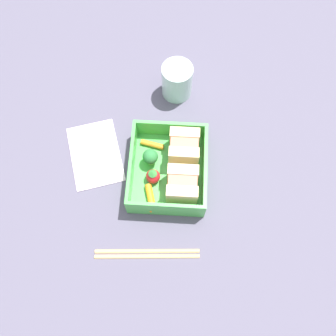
# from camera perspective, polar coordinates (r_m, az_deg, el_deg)

# --- Properties ---
(ground_plane) EXTENTS (1.20, 1.20, 0.02)m
(ground_plane) POSITION_cam_1_polar(r_m,az_deg,el_deg) (0.72, 0.00, -1.15)
(ground_plane) COLOR #524D60
(bento_tray) EXTENTS (0.16, 0.14, 0.01)m
(bento_tray) POSITION_cam_1_polar(r_m,az_deg,el_deg) (0.70, 0.00, -0.67)
(bento_tray) COLOR green
(bento_tray) RESTS_ON ground_plane
(bento_rim) EXTENTS (0.16, 0.14, 0.04)m
(bento_rim) POSITION_cam_1_polar(r_m,az_deg,el_deg) (0.68, 0.00, 0.20)
(bento_rim) COLOR green
(bento_rim) RESTS_ON bento_tray
(sandwich_left) EXTENTS (0.06, 0.05, 0.05)m
(sandwich_left) POSITION_cam_1_polar(r_m,az_deg,el_deg) (0.69, 2.44, 3.04)
(sandwich_left) COLOR #E2C586
(sandwich_left) RESTS_ON bento_tray
(sandwich_center_left) EXTENTS (0.06, 0.05, 0.05)m
(sandwich_center_left) POSITION_cam_1_polar(r_m,az_deg,el_deg) (0.66, 2.18, -2.63)
(sandwich_center_left) COLOR beige
(sandwich_center_left) RESTS_ON bento_tray
(carrot_stick_far_left) EXTENTS (0.02, 0.05, 0.01)m
(carrot_stick_far_left) POSITION_cam_1_polar(r_m,az_deg,el_deg) (0.71, -2.41, 3.60)
(carrot_stick_far_left) COLOR orange
(carrot_stick_far_left) RESTS_ON bento_tray
(broccoli_floret) EXTENTS (0.03, 0.03, 0.04)m
(broccoli_floret) POSITION_cam_1_polar(r_m,az_deg,el_deg) (0.68, -2.71, 1.68)
(broccoli_floret) COLOR #81D05F
(broccoli_floret) RESTS_ON bento_tray
(strawberry_far_left) EXTENTS (0.03, 0.03, 0.03)m
(strawberry_far_left) POSITION_cam_1_polar(r_m,az_deg,el_deg) (0.68, -2.31, -1.25)
(strawberry_far_left) COLOR red
(strawberry_far_left) RESTS_ON bento_tray
(carrot_stick_left) EXTENTS (0.05, 0.03, 0.01)m
(carrot_stick_left) POSITION_cam_1_polar(r_m,az_deg,el_deg) (0.67, -2.67, -4.58)
(carrot_stick_left) COLOR orange
(carrot_stick_left) RESTS_ON bento_tray
(chopstick_pair) EXTENTS (0.03, 0.18, 0.01)m
(chopstick_pair) POSITION_cam_1_polar(r_m,az_deg,el_deg) (0.66, -3.22, -12.89)
(chopstick_pair) COLOR tan
(chopstick_pair) RESTS_ON ground_plane
(drinking_glass) EXTENTS (0.06, 0.06, 0.07)m
(drinking_glass) POSITION_cam_1_polar(r_m,az_deg,el_deg) (0.77, 1.38, 13.17)
(drinking_glass) COLOR silver
(drinking_glass) RESTS_ON ground_plane
(folded_napkin) EXTENTS (0.16, 0.13, 0.00)m
(folded_napkin) POSITION_cam_1_polar(r_m,az_deg,el_deg) (0.73, -11.03, 2.14)
(folded_napkin) COLOR silver
(folded_napkin) RESTS_ON ground_plane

